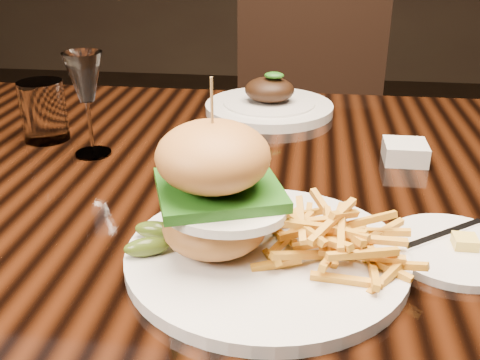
# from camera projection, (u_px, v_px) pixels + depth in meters

# --- Properties ---
(dining_table) EXTENTS (1.60, 0.90, 0.75)m
(dining_table) POSITION_uv_depth(u_px,v_px,m) (257.00, 219.00, 0.87)
(dining_table) COLOR black
(dining_table) RESTS_ON ground
(burger_plate) EXTENTS (0.31, 0.31, 0.21)m
(burger_plate) POSITION_uv_depth(u_px,v_px,m) (256.00, 220.00, 0.60)
(burger_plate) COLOR silver
(burger_plate) RESTS_ON dining_table
(side_saucer) EXTENTS (0.16, 0.16, 0.02)m
(side_saucer) POSITION_uv_depth(u_px,v_px,m) (454.00, 249.00, 0.64)
(side_saucer) COLOR silver
(side_saucer) RESTS_ON dining_table
(ramekin) EXTENTS (0.09, 0.09, 0.03)m
(ramekin) POSITION_uv_depth(u_px,v_px,m) (405.00, 152.00, 0.88)
(ramekin) COLOR silver
(ramekin) RESTS_ON dining_table
(wine_glass) EXTENTS (0.06, 0.06, 0.17)m
(wine_glass) POSITION_uv_depth(u_px,v_px,m) (85.00, 81.00, 0.86)
(wine_glass) COLOR white
(wine_glass) RESTS_ON dining_table
(water_tumbler) EXTENTS (0.08, 0.08, 0.10)m
(water_tumbler) POSITION_uv_depth(u_px,v_px,m) (44.00, 111.00, 0.95)
(water_tumbler) COLOR white
(water_tumbler) RESTS_ON dining_table
(far_dish) EXTENTS (0.25, 0.25, 0.08)m
(far_dish) POSITION_uv_depth(u_px,v_px,m) (269.00, 105.00, 1.10)
(far_dish) COLOR silver
(far_dish) RESTS_ON dining_table
(chair_far) EXTENTS (0.49, 0.49, 0.95)m
(chair_far) POSITION_uv_depth(u_px,v_px,m) (310.00, 120.00, 1.72)
(chair_far) COLOR black
(chair_far) RESTS_ON ground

